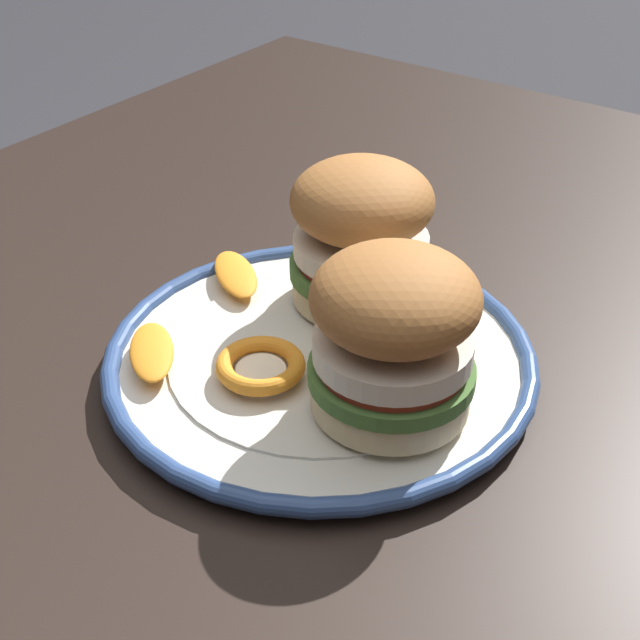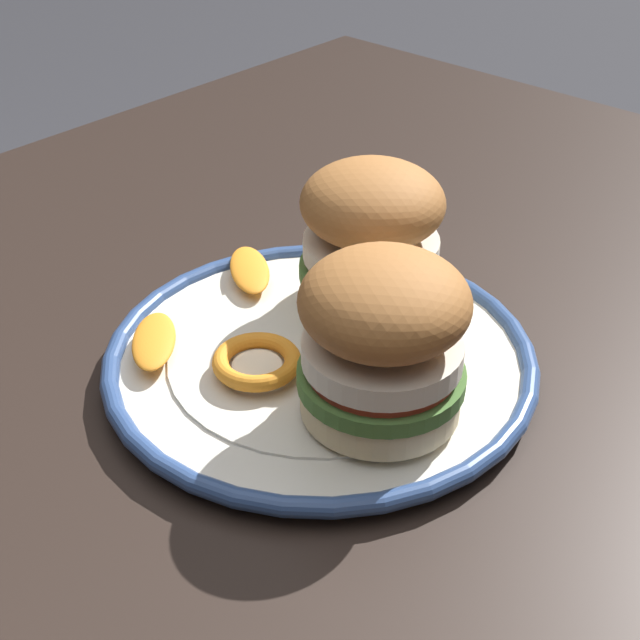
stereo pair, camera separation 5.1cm
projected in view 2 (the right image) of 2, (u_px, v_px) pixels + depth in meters
name	position (u px, v px, depth m)	size (l,w,h in m)	color
dining_table	(227.00, 518.00, 0.61)	(1.26, 0.88, 0.72)	black
dinner_plate	(320.00, 359.00, 0.58)	(0.28, 0.28, 0.02)	silver
sandwich_half_left	(371.00, 234.00, 0.60)	(0.13, 0.13, 0.10)	beige
sandwich_half_right	(383.00, 337.00, 0.50)	(0.13, 0.13, 0.10)	beige
orange_peel_curled	(257.00, 362.00, 0.56)	(0.06, 0.06, 0.01)	orange
orange_peel_strip_long	(157.00, 339.00, 0.58)	(0.06, 0.07, 0.01)	orange
orange_peel_strip_short	(250.00, 269.00, 0.65)	(0.06, 0.07, 0.01)	orange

